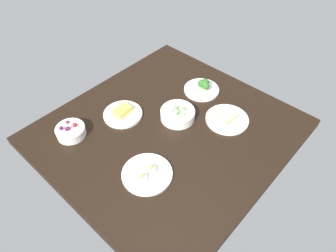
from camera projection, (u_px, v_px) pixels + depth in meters
dining_table at (168, 132)px, 154.37cm from camera, size 114.19×106.81×4.00cm
plate_eggs at (147, 173)px, 133.07cm from camera, size 22.14×22.14×4.49cm
plate_broccoli at (202, 88)px, 171.84cm from camera, size 19.56×19.56×7.62cm
plate_sandwich at (227, 119)px, 156.35cm from camera, size 21.83×21.83×4.42cm
bowl_berries at (71, 131)px, 148.28cm from camera, size 14.22×14.22×6.58cm
bowl_peas at (178, 114)px, 156.22cm from camera, size 17.58×17.58×6.44cm
plate_cheese at (123, 113)px, 158.70cm from camera, size 20.04×20.04×4.82cm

